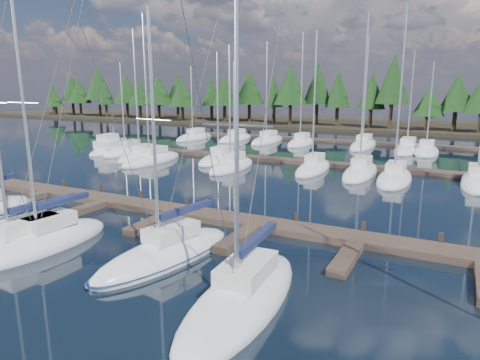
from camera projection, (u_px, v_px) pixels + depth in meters
The scene contains 11 objects.
ground at pixel (254, 180), 39.23m from camera, with size 260.00×260.00×0.00m, color black.
far_shore at pixel (374, 125), 91.34m from camera, with size 220.00×30.00×0.60m, color black.
main_dock at pixel (173, 213), 28.20m from camera, with size 44.00×6.13×0.90m.
back_docks at pixel (318, 150), 56.22m from camera, with size 50.00×21.80×0.40m.
front_sailboat_2 at pixel (46, 242), 22.80m from camera, with size 2.90×7.97×13.84m.
front_sailboat_3 at pixel (20, 246), 22.15m from camera, with size 3.89×9.76×13.91m.
front_sailboat_4 at pixel (166, 254), 21.13m from camera, with size 4.26×9.26×12.59m.
front_sailboat_5 at pixel (242, 298), 16.75m from camera, with size 3.48×9.47×12.87m.
back_sailboat_rows at pixel (306, 154), 52.34m from camera, with size 47.30×33.83×16.63m.
motor_yacht_left at pixel (110, 149), 55.38m from camera, with size 3.61×8.17×3.94m.
tree_line at pixel (356, 92), 82.24m from camera, with size 185.82×12.06×13.54m.
Camera 1 is at (16.27, -4.72, 8.42)m, focal length 32.00 mm.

